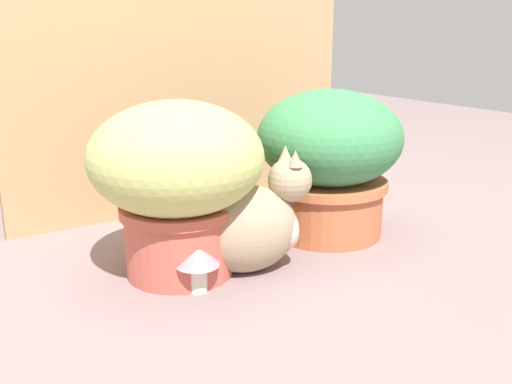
% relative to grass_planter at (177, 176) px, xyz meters
% --- Properties ---
extents(ground_plane, '(6.00, 6.00, 0.00)m').
position_rel_grass_planter_xyz_m(ground_plane, '(0.13, -0.08, -0.25)').
color(ground_plane, gray).
extents(cardboard_backdrop, '(1.19, 0.03, 0.82)m').
position_rel_grass_planter_xyz_m(cardboard_backdrop, '(0.28, 0.48, 0.16)').
color(cardboard_backdrop, tan).
rests_on(cardboard_backdrop, ground).
extents(grass_planter, '(0.42, 0.42, 0.43)m').
position_rel_grass_planter_xyz_m(grass_planter, '(0.00, 0.00, 0.00)').
color(grass_planter, '#C15949').
rests_on(grass_planter, ground).
extents(leafy_planter, '(0.41, 0.41, 0.42)m').
position_rel_grass_planter_xyz_m(leafy_planter, '(0.49, 0.02, -0.02)').
color(leafy_planter, '#BE623C').
rests_on(leafy_planter, ground).
extents(cat, '(0.37, 0.23, 0.32)m').
position_rel_grass_planter_xyz_m(cat, '(0.16, -0.09, -0.13)').
color(cat, tan).
rests_on(cat, ground).
extents(mushroom_ornament_pink, '(0.10, 0.10, 0.12)m').
position_rel_grass_planter_xyz_m(mushroom_ornament_pink, '(-0.01, -0.12, -0.17)').
color(mushroom_ornament_pink, silver).
rests_on(mushroom_ornament_pink, ground).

